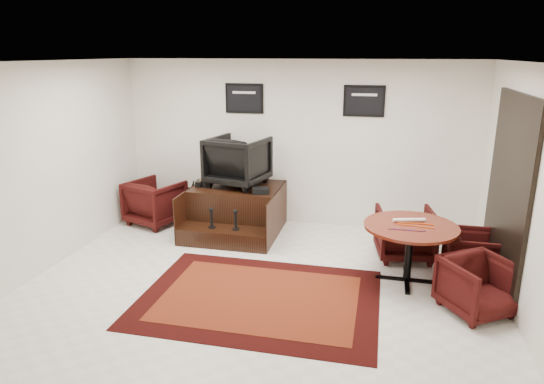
{
  "coord_description": "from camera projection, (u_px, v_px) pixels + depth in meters",
  "views": [
    {
      "loc": [
        1.43,
        -5.52,
        2.91
      ],
      "look_at": [
        -0.05,
        0.9,
        1.0
      ],
      "focal_mm": 32.0,
      "sensor_mm": 36.0,
      "label": 1
    }
  ],
  "objects": [
    {
      "name": "ground",
      "position": [
        261.0,
        285.0,
        6.29
      ],
      "size": [
        6.0,
        6.0,
        0.0
      ],
      "primitive_type": "plane",
      "color": "white",
      "rests_on": "ground"
    },
    {
      "name": "room_shell",
      "position": [
        295.0,
        149.0,
        5.81
      ],
      "size": [
        6.02,
        5.02,
        2.81
      ],
      "color": "white",
      "rests_on": "ground"
    },
    {
      "name": "area_rug",
      "position": [
        259.0,
        298.0,
        5.94
      ],
      "size": [
        2.88,
        2.16,
        0.01
      ],
      "color": "black",
      "rests_on": "ground"
    },
    {
      "name": "shine_podium",
      "position": [
        236.0,
        211.0,
        8.1
      ],
      "size": [
        1.47,
        1.52,
        0.76
      ],
      "color": "black",
      "rests_on": "ground"
    },
    {
      "name": "shine_chair",
      "position": [
        238.0,
        159.0,
        8.0
      ],
      "size": [
        1.04,
        1.0,
        0.9
      ],
      "primitive_type": "imported",
      "rotation": [
        0.0,
        0.0,
        2.91
      ],
      "color": "black",
      "rests_on": "shine_podium"
    },
    {
      "name": "shoes_pair",
      "position": [
        203.0,
        183.0,
        8.07
      ],
      "size": [
        0.25,
        0.28,
        0.09
      ],
      "color": "black",
      "rests_on": "shine_podium"
    },
    {
      "name": "polish_kit",
      "position": [
        261.0,
        191.0,
        7.63
      ],
      "size": [
        0.3,
        0.24,
        0.09
      ],
      "primitive_type": "cube",
      "rotation": [
        0.0,
        0.0,
        0.24
      ],
      "color": "black",
      "rests_on": "shine_podium"
    },
    {
      "name": "umbrella_black",
      "position": [
        183.0,
        208.0,
        8.06
      ],
      "size": [
        0.3,
        0.11,
        0.8
      ],
      "primitive_type": null,
      "color": "black",
      "rests_on": "ground"
    },
    {
      "name": "umbrella_hooked",
      "position": [
        188.0,
        203.0,
        8.24
      ],
      "size": [
        0.32,
        0.12,
        0.86
      ],
      "primitive_type": null,
      "color": "black",
      "rests_on": "ground"
    },
    {
      "name": "armchair_side",
      "position": [
        155.0,
        200.0,
        8.44
      ],
      "size": [
        1.04,
        1.0,
        0.85
      ],
      "primitive_type": "imported",
      "rotation": [
        0.0,
        0.0,
        2.8
      ],
      "color": "black",
      "rests_on": "ground"
    },
    {
      "name": "meeting_table",
      "position": [
        410.0,
        232.0,
        6.21
      ],
      "size": [
        1.19,
        1.19,
        0.78
      ],
      "color": "#451309",
      "rests_on": "ground"
    },
    {
      "name": "table_chair_back",
      "position": [
        405.0,
        231.0,
        7.04
      ],
      "size": [
        0.89,
        0.85,
        0.81
      ],
      "primitive_type": "imported",
      "rotation": [
        0.0,
        0.0,
        3.3
      ],
      "color": "black",
      "rests_on": "ground"
    },
    {
      "name": "table_chair_window",
      "position": [
        472.0,
        252.0,
        6.45
      ],
      "size": [
        0.63,
        0.67,
        0.69
      ],
      "primitive_type": "imported",
      "rotation": [
        0.0,
        0.0,
        1.57
      ],
      "color": "black",
      "rests_on": "ground"
    },
    {
      "name": "table_chair_corner",
      "position": [
        478.0,
        284.0,
        5.52
      ],
      "size": [
        0.95,
        0.94,
        0.72
      ],
      "primitive_type": "imported",
      "rotation": [
        0.0,
        0.0,
        0.58
      ],
      "color": "black",
      "rests_on": "ground"
    },
    {
      "name": "paper_roll",
      "position": [
        409.0,
        220.0,
        6.3
      ],
      "size": [
        0.42,
        0.16,
        0.05
      ],
      "primitive_type": "cylinder",
      "rotation": [
        0.0,
        1.57,
        0.26
      ],
      "color": "silver",
      "rests_on": "meeting_table"
    },
    {
      "name": "table_clutter",
      "position": [
        414.0,
        226.0,
        6.13
      ],
      "size": [
        0.57,
        0.3,
        0.01
      ],
      "color": "#D5470B",
      "rests_on": "meeting_table"
    }
  ]
}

